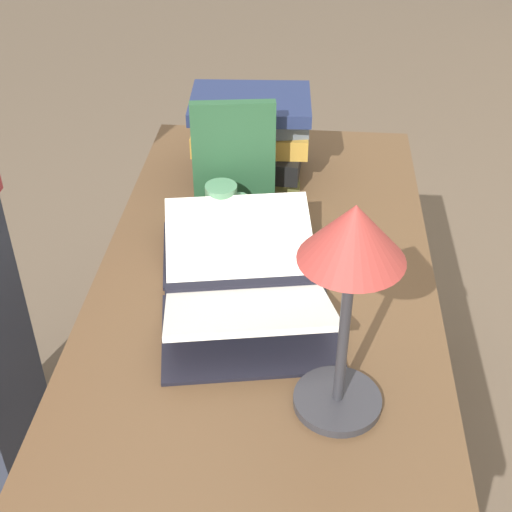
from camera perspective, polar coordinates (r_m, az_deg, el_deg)
The scene contains 7 objects.
ground_plane at distance 2.05m, azimuth 0.52°, elevation -18.13°, with size 12.00×12.00×0.00m, color brown.
reading_desk at distance 1.58m, azimuth 0.64°, elevation -4.70°, with size 1.46×0.73×0.72m.
open_book at distance 1.48m, azimuth -0.97°, elevation -1.89°, with size 0.58×0.43×0.09m.
book_stack_tall at distance 1.85m, azimuth -0.44°, elevation 9.60°, with size 0.25×0.31×0.22m.
book_standing_upright at distance 1.70m, azimuth -1.80°, elevation 7.96°, with size 0.05×0.20×0.28m.
reading_lamp at distance 1.07m, azimuth 7.61°, elevation -0.39°, with size 0.16×0.16×0.41m.
coffee_mug at distance 1.67m, azimuth -2.70°, elevation 4.13°, with size 0.07×0.11×0.10m.
Camera 1 is at (1.19, 0.08, 1.66)m, focal length 50.00 mm.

